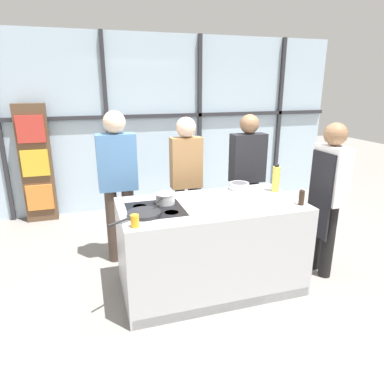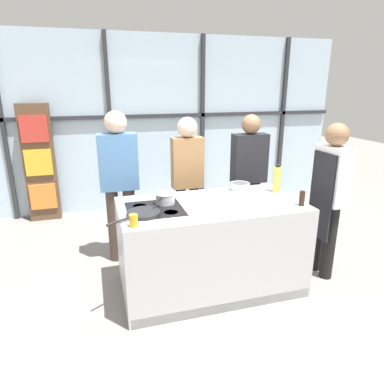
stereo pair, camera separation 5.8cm
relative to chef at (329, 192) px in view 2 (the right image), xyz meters
The scene contains 15 objects.
ground_plane 1.60m from the chef, behind, with size 18.00×18.00×0.00m, color gray.
back_window_wall 3.11m from the chef, 114.47° to the left, with size 6.40×0.10×2.80m.
bookshelf 4.08m from the chef, 140.12° to the left, with size 0.45×0.19×1.78m.
demo_island 1.37m from the chef, behind, with size 1.79×0.93×0.92m.
chef is the anchor object (origin of this frame).
spectator_far_left 2.30m from the chef, 155.17° to the left, with size 0.43×0.25×1.77m.
spectator_center_left 1.60m from the chef, 142.92° to the left, with size 0.37×0.23×1.68m.
spectator_center_right 1.07m from the chef, 115.91° to the left, with size 0.44×0.24×1.69m.
frying_pan 1.97m from the chef, behind, with size 0.49×0.37×0.04m.
saucepan 1.72m from the chef, behind, with size 0.25×0.32×0.10m.
white_plate 0.83m from the chef, behind, with size 0.28×0.28×0.01m, color white.
mixing_bowl 0.93m from the chef, 151.99° to the left, with size 0.22×0.22×0.07m.
oil_bottle 0.55m from the chef, 151.81° to the left, with size 0.08×0.08×0.30m.
pepper_grinder 0.51m from the chef, 156.20° to the right, with size 0.05×0.05×0.17m.
juice_glass_near 2.09m from the chef, behind, with size 0.07×0.07×0.10m, color orange.
Camera 2 is at (-1.06, -2.97, 2.03)m, focal length 32.00 mm.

